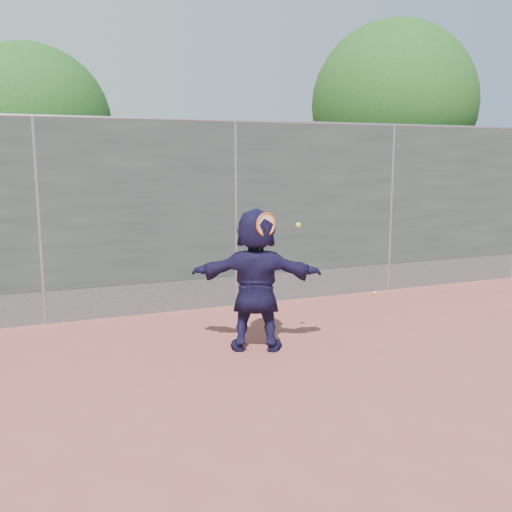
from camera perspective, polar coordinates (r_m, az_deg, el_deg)
name	(u,v)px	position (r m, az deg, el deg)	size (l,w,h in m)	color
ground	(343,379)	(6.54, 8.70, -12.06)	(80.00, 80.00, 0.00)	#9E4C42
player	(256,280)	(7.20, 0.00, -2.37)	(1.68, 0.54, 1.81)	#181437
ball_ground	(374,293)	(10.46, 11.76, -3.64)	(0.07, 0.07, 0.07)	yellow
fence	(236,210)	(9.30, -2.03, 4.58)	(20.00, 0.06, 3.03)	#38423D
swing_action	(269,226)	(6.93, 1.31, 3.03)	(0.61, 0.14, 0.51)	#ED4F16
tree_right	(399,110)	(13.50, 14.08, 14.02)	(3.78, 3.60, 5.39)	#382314
tree_left	(39,130)	(11.78, -20.84, 11.66)	(3.15, 3.00, 4.53)	#382314
weed_clump	(255,297)	(9.53, -0.07, -4.12)	(0.68, 0.07, 0.30)	#387226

